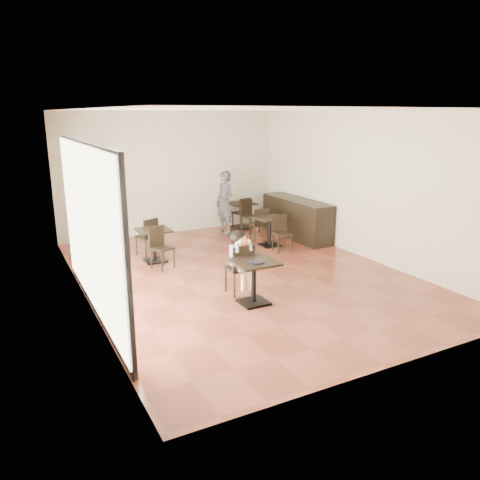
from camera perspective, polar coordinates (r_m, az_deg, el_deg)
floor at (r=9.41m, az=0.28°, el=-4.28°), size 6.00×8.00×0.01m
ceiling at (r=8.87m, az=0.31°, el=15.61°), size 6.00×8.00×0.01m
wall_back at (r=12.64m, az=-8.31°, el=8.05°), size 6.00×0.01×3.20m
wall_front at (r=5.86m, az=18.93°, el=-0.85°), size 6.00×0.01×3.20m
wall_left at (r=8.07m, az=-18.92°, el=3.39°), size 0.01×8.00×3.20m
wall_right at (r=10.72m, az=14.70°, el=6.46°), size 0.01×8.00×3.20m
storefront_window at (r=7.63m, az=-17.97°, el=1.29°), size 0.04×4.50×2.60m
child_table at (r=7.92m, az=1.68°, el=-5.16°), size 0.72×0.72×0.76m
child_chair at (r=8.35m, az=-0.16°, el=-3.51°), size 0.41×0.41×0.92m
child at (r=8.31m, az=-0.16°, el=-2.73°), size 0.41×0.58×1.15m
plate at (r=7.71m, az=2.07°, el=-2.68°), size 0.26×0.26×0.02m
pizza_slice at (r=8.03m, az=0.46°, el=-0.23°), size 0.27×0.21×0.06m
adult_patron at (r=12.47m, az=-1.88°, el=4.57°), size 0.52×0.68×1.68m
cafe_table_mid at (r=11.39m, az=3.66°, el=1.02°), size 0.76×0.76×0.71m
cafe_table_left at (r=10.32m, az=-10.41°, el=-0.66°), size 0.89×0.89×0.72m
cafe_table_back at (r=13.11m, az=0.14°, el=2.99°), size 0.82×0.82×0.73m
chair_mid_a at (r=11.83m, az=2.29°, el=1.93°), size 0.43×0.43×0.85m
chair_mid_b at (r=10.92m, az=5.16°, el=0.76°), size 0.43×0.43×0.85m
chair_left_a at (r=10.81m, az=-11.31°, el=0.42°), size 0.51×0.51×0.87m
chair_left_b at (r=9.80m, az=-9.46°, el=-1.02°), size 0.51×0.51×0.87m
chair_back_a at (r=13.09m, az=0.14°, el=3.31°), size 0.47×0.47×0.88m
chair_back_b at (r=12.62m, az=1.29°, el=2.86°), size 0.47×0.47×0.88m
service_counter at (r=12.25m, az=6.88°, el=2.65°), size 0.60×2.40×1.00m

